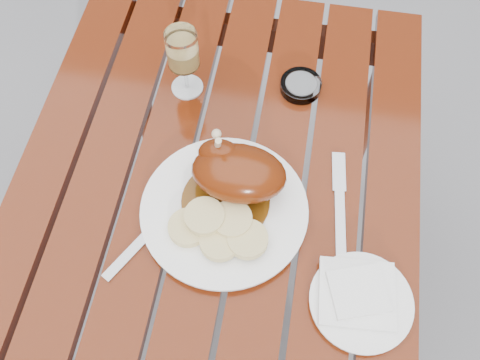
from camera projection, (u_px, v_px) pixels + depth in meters
name	position (u px, v px, depth m)	size (l,w,h in m)	color
ground	(221.00, 315.00, 1.68)	(60.00, 60.00, 0.00)	slate
table	(216.00, 277.00, 1.35)	(0.80, 1.20, 0.75)	#63240B
dinner_plate	(224.00, 211.00, 1.01)	(0.32, 0.32, 0.02)	white
roast_duck	(235.00, 172.00, 0.99)	(0.19, 0.18, 0.13)	#572F0A
bread_dumplings	(218.00, 229.00, 0.97)	(0.19, 0.12, 0.03)	#CDBA7D
wine_glass	(184.00, 63.00, 1.10)	(0.07, 0.07, 0.16)	tan
side_plate	(361.00, 302.00, 0.93)	(0.18, 0.18, 0.01)	white
napkin	(357.00, 294.00, 0.93)	(0.13, 0.12, 0.01)	white
ashtray	(301.00, 86.00, 1.16)	(0.09, 0.09, 0.02)	#B2B7BC
fork	(135.00, 247.00, 0.99)	(0.02, 0.16, 0.01)	gray
knife	(340.00, 212.00, 1.02)	(0.02, 0.20, 0.01)	gray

